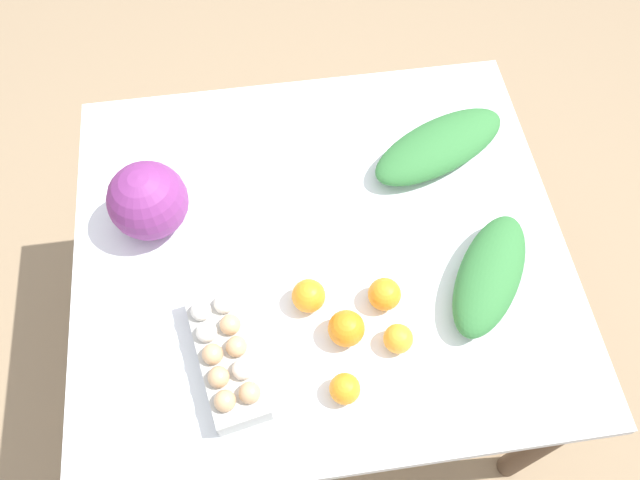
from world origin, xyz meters
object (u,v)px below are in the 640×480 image
object	(u,v)px
orange_2	(398,339)
orange_4	(384,294)
egg_carton	(226,355)
orange_3	(309,296)
orange_1	(343,389)
cabbage_purple	(148,201)
orange_0	(346,328)
greens_bunch_kale	(439,146)
greens_bunch_chard	(490,274)

from	to	relation	value
orange_2	orange_4	bearing A→B (deg)	95.48
egg_carton	orange_3	distance (m)	0.22
orange_1	orange_3	xyz separation A→B (m)	(-0.04, 0.21, 0.01)
cabbage_purple	orange_2	distance (m)	0.64
orange_0	orange_4	world-z (taller)	orange_0
cabbage_purple	egg_carton	xyz separation A→B (m)	(0.15, -0.37, -0.05)
cabbage_purple	orange_0	size ratio (longest dim) A/B	2.31
orange_1	orange_4	xyz separation A→B (m)	(0.12, 0.19, 0.00)
egg_carton	greens_bunch_kale	size ratio (longest dim) A/B	0.82
greens_bunch_kale	orange_2	bearing A→B (deg)	-112.90
greens_bunch_chard	greens_bunch_kale	bearing A→B (deg)	93.98
greens_bunch_chard	orange_3	size ratio (longest dim) A/B	4.34
cabbage_purple	orange_3	size ratio (longest dim) A/B	2.46
orange_0	orange_3	xyz separation A→B (m)	(-0.07, 0.09, -0.00)
egg_carton	greens_bunch_kale	distance (m)	0.74
greens_bunch_chard	orange_0	size ratio (longest dim) A/B	4.08
greens_bunch_kale	orange_2	world-z (taller)	greens_bunch_kale
orange_3	orange_4	distance (m)	0.17
orange_4	orange_1	bearing A→B (deg)	-122.40
greens_bunch_kale	orange_4	size ratio (longest dim) A/B	5.15
orange_3	cabbage_purple	bearing A→B (deg)	141.84
orange_3	greens_bunch_chard	bearing A→B (deg)	-1.20
cabbage_purple	greens_bunch_chard	distance (m)	0.79
orange_0	orange_3	world-z (taller)	orange_0
greens_bunch_chard	orange_0	distance (m)	0.35
greens_bunch_chard	orange_0	bearing A→B (deg)	-166.76
orange_1	orange_2	distance (m)	0.16
orange_0	orange_2	xyz separation A→B (m)	(0.11, -0.04, -0.01)
cabbage_purple	orange_2	xyz separation A→B (m)	(0.51, -0.39, -0.06)
orange_4	orange_0	bearing A→B (deg)	-144.71
egg_carton	orange_4	bearing A→B (deg)	94.02
cabbage_purple	orange_1	size ratio (longest dim) A/B	2.85
greens_bunch_kale	orange_3	bearing A→B (deg)	-136.53
egg_carton	orange_0	bearing A→B (deg)	84.72
greens_bunch_kale	greens_bunch_chard	bearing A→B (deg)	-86.02
orange_0	orange_1	distance (m)	0.13
greens_bunch_chard	orange_3	distance (m)	0.41
orange_0	greens_bunch_chard	bearing A→B (deg)	13.24
orange_2	orange_4	size ratio (longest dim) A/B	0.87
greens_bunch_kale	orange_1	size ratio (longest dim) A/B	5.86
egg_carton	orange_1	distance (m)	0.25
greens_bunch_kale	orange_4	bearing A→B (deg)	-119.43
orange_0	orange_2	size ratio (longest dim) A/B	1.24
orange_2	orange_3	xyz separation A→B (m)	(-0.18, 0.12, 0.01)
greens_bunch_kale	orange_4	world-z (taller)	greens_bunch_kale
orange_0	cabbage_purple	bearing A→B (deg)	139.06
greens_bunch_chard	orange_3	bearing A→B (deg)	178.80
cabbage_purple	greens_bunch_chard	world-z (taller)	cabbage_purple
orange_1	orange_2	bearing A→B (deg)	34.20
orange_1	orange_3	bearing A→B (deg)	101.29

